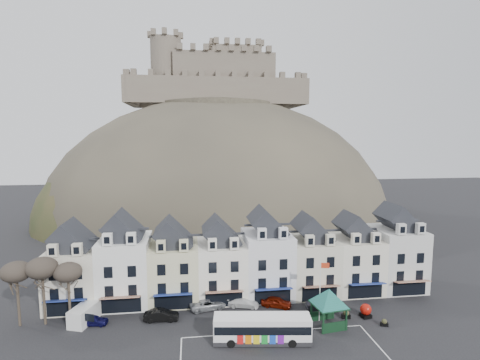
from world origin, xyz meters
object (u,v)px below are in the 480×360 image
object	(u,v)px
flagpole	(321,287)
car_silver	(208,304)
bus_shelter	(329,297)
car_navy	(93,320)
car_maroon	(276,302)
white_van	(86,313)
red_buoy	(366,310)
car_charcoal	(323,305)
bus	(262,327)
car_black	(161,315)
car_white	(243,302)

from	to	relation	value
flagpole	car_silver	xyz separation A→B (m)	(-14.03, 5.18, -3.83)
flagpole	bus_shelter	bearing A→B (deg)	-66.81
car_navy	car_maroon	distance (m)	23.87
white_van	red_buoy	bearing A→B (deg)	13.02
flagpole	car_silver	size ratio (longest dim) A/B	1.62
bus_shelter	red_buoy	world-z (taller)	bus_shelter
car_maroon	car_charcoal	world-z (taller)	car_charcoal
flagpole	car_navy	distance (m)	28.83
bus	bus_shelter	world-z (taller)	bus_shelter
car_black	car_white	xyz separation A→B (m)	(10.91, 2.50, -0.10)
car_black	car_silver	bearing A→B (deg)	-64.62
bus	car_charcoal	xyz separation A→B (m)	(9.55, 6.48, -0.99)
car_black	car_charcoal	size ratio (longest dim) A/B	0.98
bus	white_van	distance (m)	22.64
bus_shelter	car_black	bearing A→B (deg)	160.19
car_maroon	car_navy	bearing A→B (deg)	118.38
red_buoy	car_maroon	size ratio (longest dim) A/B	0.43
bus_shelter	red_buoy	distance (m)	6.46
bus_shelter	flagpole	world-z (taller)	flagpole
bus_shelter	flagpole	distance (m)	1.69
car_navy	car_white	bearing A→B (deg)	-76.75
red_buoy	car_navy	size ratio (longest dim) A/B	0.50
car_maroon	car_silver	bearing A→B (deg)	109.89
flagpole	car_black	distance (m)	20.60
bus_shelter	car_maroon	bearing A→B (deg)	122.92
bus	white_van	bearing A→B (deg)	168.00
car_navy	car_charcoal	xyz separation A→B (m)	(29.75, 0.00, 0.12)
car_black	flagpole	bearing A→B (deg)	-94.72
car_navy	red_buoy	bearing A→B (deg)	-88.35
white_van	car_white	xyz separation A→B (m)	(20.43, 1.48, -0.48)
car_white	car_black	bearing A→B (deg)	118.50
car_navy	car_maroon	world-z (taller)	car_maroon
car_navy	car_black	world-z (taller)	car_black
white_van	car_maroon	size ratio (longest dim) A/B	1.26
red_buoy	car_charcoal	world-z (taller)	red_buoy
car_charcoal	bus_shelter	bearing A→B (deg)	174.06
red_buoy	white_van	world-z (taller)	white_van
car_black	car_charcoal	world-z (taller)	car_charcoal
flagpole	car_maroon	bearing A→B (deg)	135.81
red_buoy	car_silver	bearing A→B (deg)	165.98
bus	car_navy	world-z (taller)	bus
car_white	car_charcoal	distance (m)	10.77
red_buoy	car_silver	distance (m)	20.87
bus_shelter	car_silver	world-z (taller)	bus_shelter
bus_shelter	red_buoy	size ratio (longest dim) A/B	4.15
white_van	car_maroon	distance (m)	24.97
bus	white_van	world-z (taller)	bus
bus	car_navy	xyz separation A→B (m)	(-20.19, 6.48, -1.11)
white_van	car_black	world-z (taller)	white_van
car_white	red_buoy	bearing A→B (deg)	-92.60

